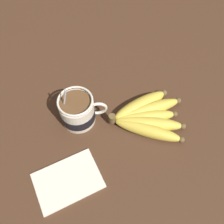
# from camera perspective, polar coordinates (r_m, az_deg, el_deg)

# --- Properties ---
(table) EXTENTS (1.21, 1.21, 0.04)m
(table) POSITION_cam_1_polar(r_m,az_deg,el_deg) (0.79, -4.50, 0.06)
(table) COLOR #422819
(table) RESTS_ON ground
(coffee_mug) EXTENTS (0.14, 0.10, 0.15)m
(coffee_mug) POSITION_cam_1_polar(r_m,az_deg,el_deg) (0.72, -7.83, 0.17)
(coffee_mug) COLOR beige
(coffee_mug) RESTS_ON table
(banana_bunch) EXTENTS (0.23, 0.20, 0.05)m
(banana_bunch) POSITION_cam_1_polar(r_m,az_deg,el_deg) (0.74, 7.79, -0.96)
(banana_bunch) COLOR brown
(banana_bunch) RESTS_ON table
(napkin) EXTENTS (0.20, 0.17, 0.01)m
(napkin) POSITION_cam_1_polar(r_m,az_deg,el_deg) (0.69, -10.05, -15.18)
(napkin) COLOR beige
(napkin) RESTS_ON table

